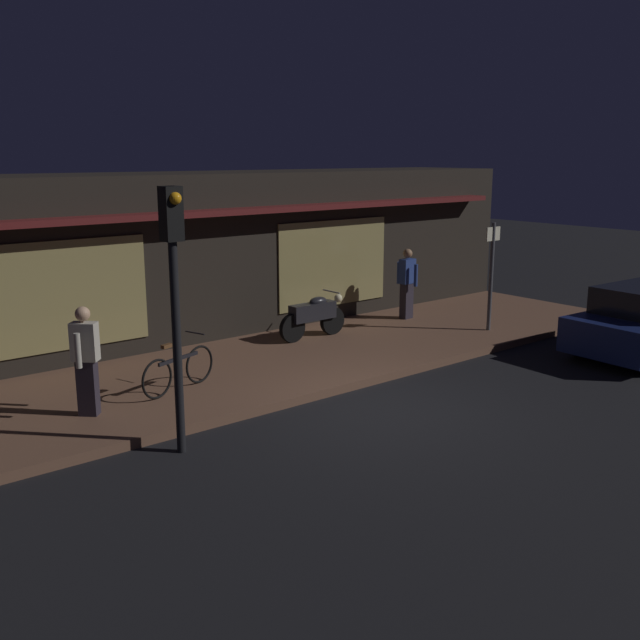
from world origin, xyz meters
TOP-DOWN VIEW (x-y plane):
  - ground_plane at (0.00, 0.00)m, footprint 60.00×60.00m
  - sidewalk_slab at (0.00, 3.00)m, footprint 18.00×4.00m
  - storefront_building at (0.00, 6.39)m, footprint 18.00×3.30m
  - motorcycle at (1.71, 3.88)m, footprint 1.70×0.55m
  - bicycle_parked at (-2.27, 2.51)m, footprint 1.59×0.61m
  - person_photographer at (-3.88, 2.34)m, footprint 0.49×0.50m
  - person_bystander at (4.62, 3.97)m, footprint 0.40×0.62m
  - sign_post at (5.18, 1.96)m, footprint 0.44×0.09m
  - traffic_light_pole at (-3.33, 0.52)m, footprint 0.24×0.33m

SIDE VIEW (x-z plane):
  - ground_plane at x=0.00m, z-range 0.00..0.00m
  - sidewalk_slab at x=0.00m, z-range 0.00..0.15m
  - bicycle_parked at x=-2.27m, z-range 0.05..0.96m
  - motorcycle at x=1.71m, z-range 0.16..1.13m
  - person_photographer at x=-3.88m, z-range 0.19..1.86m
  - person_bystander at x=4.62m, z-range 0.19..1.86m
  - sign_post at x=5.18m, z-range 0.31..2.71m
  - storefront_building at x=0.00m, z-range 0.00..3.60m
  - traffic_light_pole at x=-3.33m, z-range 0.68..4.28m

